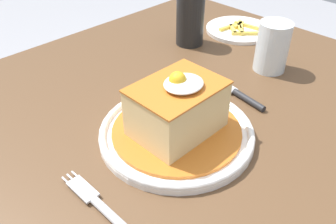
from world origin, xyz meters
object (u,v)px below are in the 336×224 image
soda_can (190,19)px  fork (102,207)px  main_plate (177,132)px  side_plate_fries (239,29)px  drinking_glass (272,50)px  knife (239,94)px

soda_can → fork: bearing=-150.4°
main_plate → soda_can: size_ratio=2.05×
fork → side_plate_fries: bearing=19.7°
main_plate → drinking_glass: (0.30, 0.02, 0.04)m
drinking_glass → side_plate_fries: 0.20m
knife → soda_can: 0.26m
knife → drinking_glass: drinking_glass is taller
knife → soda_can: bearing=64.6°
knife → main_plate: bearing=178.7°
soda_can → drinking_glass: size_ratio=1.18×
fork → soda_can: (0.45, 0.26, 0.06)m
fork → knife: (0.35, 0.03, 0.00)m
drinking_glass → side_plate_fries: drinking_glass is taller
drinking_glass → main_plate: bearing=-177.0°
soda_can → side_plate_fries: size_ratio=0.73×
soda_can → side_plate_fries: 0.16m
fork → soda_can: soda_can is taller
fork → soda_can: 0.53m
main_plate → side_plate_fries: size_ratio=1.49×
main_plate → side_plate_fries: 0.46m
fork → knife: same height
main_plate → soda_can: soda_can is taller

